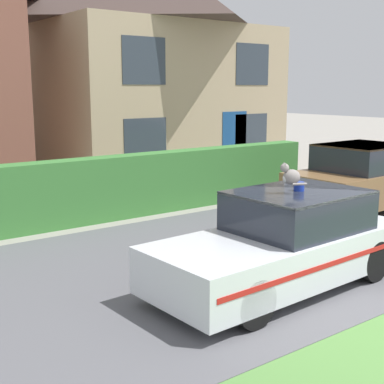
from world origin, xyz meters
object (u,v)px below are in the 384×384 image
Objects in this scene: cat at (290,175)px; house_right at (149,59)px; police_car at (285,243)px; neighbour_car_near at (367,178)px.

cat is 12.01m from house_right.
police_car is at bearing -70.49° from cat.
house_right is (4.56, 10.84, 3.14)m from police_car.
house_right reaches higher than cat.
house_right is at bearing -115.27° from police_car.
cat reaches higher than neighbour_car_near.
house_right is at bearing 94.43° from neighbour_car_near.
neighbour_car_near reaches higher than police_car.
cat is at bearing -112.74° from house_right.
cat is 5.99m from neighbour_car_near.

